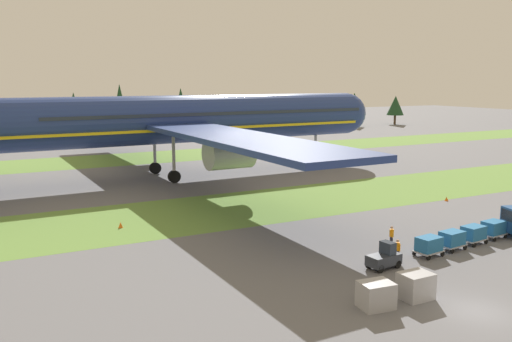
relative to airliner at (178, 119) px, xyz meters
name	(u,v)px	position (x,y,z in m)	size (l,w,h in m)	color
ground_plane	(477,311)	(0.57, -51.81, -8.29)	(400.00, 400.00, 0.00)	slate
grass_strip_near	(249,206)	(0.57, -21.16, -8.28)	(320.00, 15.21, 0.01)	olive
grass_strip_far	(143,158)	(0.57, 21.26, -8.28)	(320.00, 15.21, 0.01)	olive
airliner	(178,119)	(0.00, 0.00, 0.00)	(66.26, 81.33, 23.12)	navy
baggage_tug	(384,258)	(0.62, -43.35, -7.47)	(2.73, 1.59, 1.97)	#2D333D
cargo_dolly_lead	(429,245)	(5.61, -42.79, -7.37)	(2.36, 1.74, 1.55)	#A3A3A8
cargo_dolly_second	(452,239)	(8.50, -42.46, -7.37)	(2.36, 1.74, 1.55)	#A3A3A8
cargo_dolly_third	(473,233)	(11.38, -42.13, -7.37)	(2.36, 1.74, 1.55)	#A3A3A8
cargo_dolly_fourth	(493,228)	(14.26, -41.80, -7.37)	(2.36, 1.74, 1.55)	#A3A3A8
ground_crew_marshaller	(397,249)	(2.56, -42.58, -7.34)	(0.36, 0.56, 1.74)	black
ground_crew_loader	(392,235)	(4.71, -39.48, -7.34)	(0.36, 0.52, 1.74)	black
uld_container_0	(376,295)	(-4.54, -48.58, -7.47)	(2.00, 1.60, 1.63)	#A3A3A8
uld_container_1	(416,286)	(-1.36, -48.63, -7.44)	(2.00, 1.60, 1.69)	#A3A3A8
taxiway_marker_0	(447,199)	(22.08, -29.14, -8.05)	(0.44, 0.44, 0.47)	orange
taxiway_marker_1	(121,225)	(-14.09, -23.30, -8.02)	(0.44, 0.44, 0.54)	orange
distant_tree_line	(77,111)	(-4.46, 58.42, -1.58)	(186.87, 11.05, 12.88)	#4C3823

